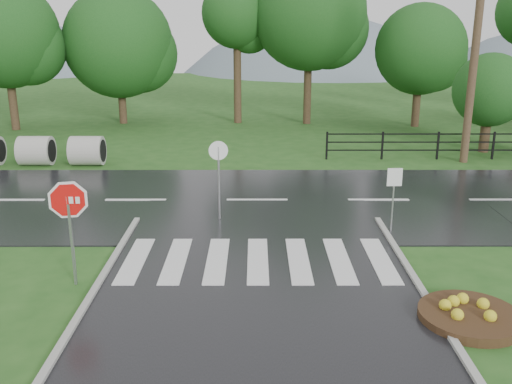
{
  "coord_description": "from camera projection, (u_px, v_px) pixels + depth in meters",
  "views": [
    {
      "loc": [
        -0.06,
        -7.89,
        5.63
      ],
      "look_at": [
        -0.04,
        6.0,
        1.5
      ],
      "focal_mm": 40.0,
      "sensor_mm": 36.0,
      "label": 1
    }
  ],
  "objects": [
    {
      "name": "fence_west",
      "position": [
        438.0,
        143.0,
        24.31
      ],
      "size": [
        9.58,
        0.08,
        1.2
      ],
      "color": "black",
      "rests_on": "ground"
    },
    {
      "name": "reg_sign_round",
      "position": [
        219.0,
        171.0,
        16.52
      ],
      "size": [
        0.56,
        0.09,
        2.39
      ],
      "color": "#939399",
      "rests_on": "ground"
    },
    {
      "name": "stop_sign",
      "position": [
        69.0,
        209.0,
        12.28
      ],
      "size": [
        1.11,
        0.26,
        2.55
      ],
      "color": "#939399",
      "rests_on": "ground"
    },
    {
      "name": "entrance_tree_left",
      "position": [
        490.0,
        90.0,
        25.17
      ],
      "size": [
        3.24,
        3.24,
        4.41
      ],
      "color": "#3D2B1C",
      "rests_on": "ground"
    },
    {
      "name": "flower_bed",
      "position": [
        470.0,
        315.0,
        11.15
      ],
      "size": [
        1.99,
        1.99,
        0.4
      ],
      "color": "#332111",
      "rests_on": "ground"
    },
    {
      "name": "hills",
      "position": [
        282.0,
        188.0,
        75.91
      ],
      "size": [
        102.0,
        48.0,
        48.0
      ],
      "color": "slate",
      "rests_on": "ground"
    },
    {
      "name": "main_road",
      "position": [
        257.0,
        201.0,
        18.76
      ],
      "size": [
        90.0,
        8.0,
        0.04
      ],
      "primitive_type": "cube",
      "color": "black",
      "rests_on": "ground"
    },
    {
      "name": "utility_pole_east",
      "position": [
        476.0,
        41.0,
        22.63
      ],
      "size": [
        1.69,
        0.57,
        9.71
      ],
      "color": "#473523",
      "rests_on": "ground"
    },
    {
      "name": "treeline",
      "position": [
        274.0,
        127.0,
        32.18
      ],
      "size": [
        83.2,
        5.2,
        10.0
      ],
      "color": "#154416",
      "rests_on": "ground"
    },
    {
      "name": "reg_sign_small",
      "position": [
        394.0,
        186.0,
        15.58
      ],
      "size": [
        0.41,
        0.05,
        1.85
      ],
      "color": "#939399",
      "rests_on": "ground"
    },
    {
      "name": "crosswalk",
      "position": [
        258.0,
        260.0,
        13.94
      ],
      "size": [
        6.5,
        2.8,
        0.02
      ],
      "color": "silver",
      "rests_on": "ground"
    }
  ]
}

